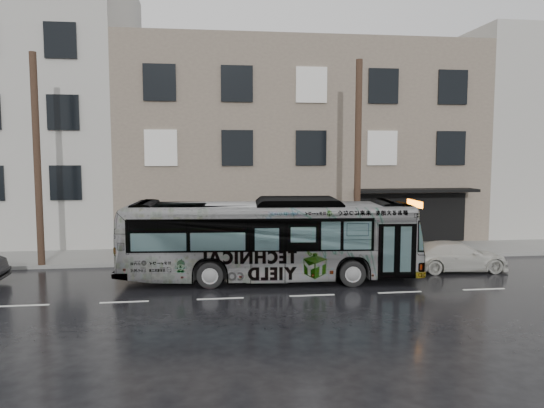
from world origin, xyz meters
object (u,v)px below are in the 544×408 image
Objects in this scene: bus at (269,239)px; white_sedan at (456,256)px; sign_post at (380,231)px; utility_pole_rear at (37,160)px; utility_pole_front at (358,160)px.

bus is 2.71× the size of white_sedan.
bus is at bearing -149.01° from sign_post.
utility_pole_rear is 15.46m from sign_post.
utility_pole_front is at bearing -48.68° from bus.
utility_pole_rear is (-14.00, 0.00, 0.00)m from utility_pole_front.
bus is (-4.51, -3.37, -3.04)m from utility_pole_front.
sign_post is 6.55m from bus.
utility_pole_front is 3.48m from sign_post.
utility_pole_front reaches higher than sign_post.
utility_pole_front is 14.00m from utility_pole_rear.
white_sedan is (2.43, -2.75, -0.73)m from sign_post.
sign_post is (1.10, 0.00, -3.30)m from utility_pole_front.
utility_pole_rear is at bearing 180.00° from utility_pole_front.
bus is at bearing -19.53° from utility_pole_rear.
sign_post reaches higher than white_sedan.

